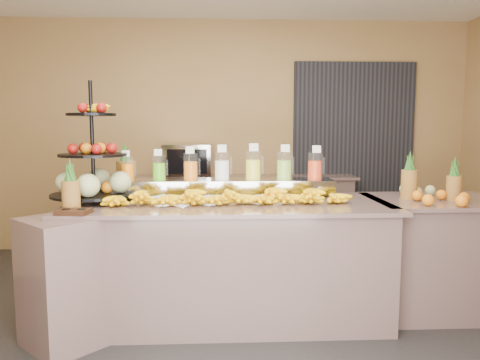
{
  "coord_description": "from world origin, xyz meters",
  "views": [
    {
      "loc": [
        -0.09,
        -3.29,
        1.53
      ],
      "look_at": [
        0.08,
        0.3,
        1.11
      ],
      "focal_mm": 35.0,
      "sensor_mm": 36.0,
      "label": 1
    }
  ],
  "objects": [
    {
      "name": "ground",
      "position": [
        0.0,
        0.0,
        0.0
      ],
      "size": [
        6.0,
        6.0,
        0.0
      ],
      "primitive_type": "plane",
      "color": "black",
      "rests_on": "ground"
    },
    {
      "name": "room_envelope",
      "position": [
        0.19,
        0.79,
        1.88
      ],
      "size": [
        6.04,
        5.02,
        2.82
      ],
      "color": "olive",
      "rests_on": "ground"
    },
    {
      "name": "buffet_counter",
      "position": [
        -0.12,
        0.26,
        0.47
      ],
      "size": [
        2.75,
        1.25,
        0.93
      ],
      "color": "#A27A75",
      "rests_on": "ground"
    },
    {
      "name": "right_counter",
      "position": [
        1.7,
        0.4,
        0.47
      ],
      "size": [
        1.08,
        0.88,
        0.93
      ],
      "color": "#A27A75",
      "rests_on": "ground"
    },
    {
      "name": "back_ledge",
      "position": [
        0.0,
        2.25,
        0.47
      ],
      "size": [
        3.1,
        0.55,
        0.93
      ],
      "color": "#A27A75",
      "rests_on": "ground"
    },
    {
      "name": "pitcher_tray",
      "position": [
        -0.05,
        0.58,
        1.01
      ],
      "size": [
        1.85,
        0.3,
        0.15
      ],
      "primitive_type": "cube",
      "color": "gray",
      "rests_on": "buffet_counter"
    },
    {
      "name": "juice_pitcher_orange_a",
      "position": [
        -0.83,
        0.58,
        1.17
      ],
      "size": [
        0.11,
        0.11,
        0.26
      ],
      "color": "silver",
      "rests_on": "pitcher_tray"
    },
    {
      "name": "juice_pitcher_green",
      "position": [
        -0.57,
        0.58,
        1.17
      ],
      "size": [
        0.11,
        0.11,
        0.27
      ],
      "color": "silver",
      "rests_on": "pitcher_tray"
    },
    {
      "name": "juice_pitcher_orange_b",
      "position": [
        -0.31,
        0.58,
        1.18
      ],
      "size": [
        0.12,
        0.12,
        0.29
      ],
      "color": "silver",
      "rests_on": "pitcher_tray"
    },
    {
      "name": "juice_pitcher_milk",
      "position": [
        -0.05,
        0.58,
        1.18
      ],
      "size": [
        0.13,
        0.13,
        0.3
      ],
      "color": "silver",
      "rests_on": "pitcher_tray"
    },
    {
      "name": "juice_pitcher_lemon",
      "position": [
        0.21,
        0.58,
        1.19
      ],
      "size": [
        0.13,
        0.13,
        0.31
      ],
      "color": "silver",
      "rests_on": "pitcher_tray"
    },
    {
      "name": "juice_pitcher_lime",
      "position": [
        0.47,
        0.58,
        1.18
      ],
      "size": [
        0.13,
        0.13,
        0.3
      ],
      "color": "silver",
      "rests_on": "pitcher_tray"
    },
    {
      "name": "juice_pitcher_orange_c",
      "position": [
        0.73,
        0.58,
        1.18
      ],
      "size": [
        0.12,
        0.13,
        0.29
      ],
      "color": "silver",
      "rests_on": "pitcher_tray"
    },
    {
      "name": "banana_heap",
      "position": [
        -0.01,
        0.26,
        0.99
      ],
      "size": [
        1.9,
        0.17,
        0.16
      ],
      "color": "yellow",
      "rests_on": "buffet_counter"
    },
    {
      "name": "fruit_stand",
      "position": [
        -1.02,
        0.43,
        1.17
      ],
      "size": [
        0.85,
        0.85,
        0.94
      ],
      "rotation": [
        0.0,
        0.0,
        -0.32
      ],
      "color": "black",
      "rests_on": "buffet_counter"
    },
    {
      "name": "condiment_caddy",
      "position": [
        -1.07,
        -0.12,
        0.95
      ],
      "size": [
        0.23,
        0.19,
        0.03
      ],
      "primitive_type": "cube",
      "rotation": [
        0.0,
        0.0,
        -0.16
      ],
      "color": "black",
      "rests_on": "buffet_counter"
    },
    {
      "name": "pineapple_left_a",
      "position": [
        -1.12,
        0.01,
        1.07
      ],
      "size": [
        0.13,
        0.13,
        0.37
      ],
      "rotation": [
        0.0,
        0.0,
        0.29
      ],
      "color": "brown",
      "rests_on": "buffet_counter"
    },
    {
      "name": "pineapple_left_b",
      "position": [
        -0.88,
        0.76,
        1.1
      ],
      "size": [
        0.16,
        0.16,
        0.45
      ],
      "rotation": [
        0.0,
        0.0,
        -0.36
      ],
      "color": "brown",
      "rests_on": "buffet_counter"
    },
    {
      "name": "right_fruit_pile",
      "position": [
        1.62,
        0.28,
        1.01
      ],
      "size": [
        0.45,
        0.43,
        0.24
      ],
      "color": "brown",
      "rests_on": "right_counter"
    },
    {
      "name": "oven_warmer",
      "position": [
        -0.44,
        2.25,
        1.12
      ],
      "size": [
        0.59,
        0.43,
        0.38
      ],
      "primitive_type": "cube",
      "rotation": [
        0.0,
        0.0,
        -0.06
      ],
      "color": "gray",
      "rests_on": "back_ledge"
    }
  ]
}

